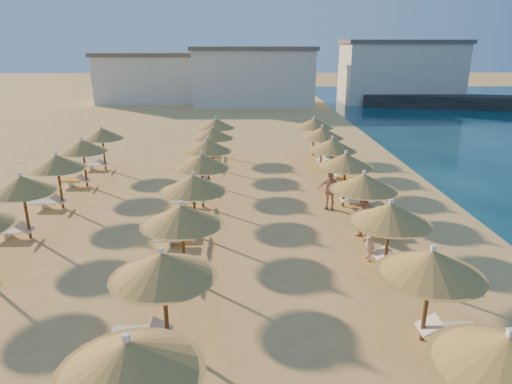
{
  "coord_description": "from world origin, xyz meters",
  "views": [
    {
      "loc": [
        -0.61,
        -15.68,
        7.77
      ],
      "look_at": [
        -0.2,
        4.0,
        1.3
      ],
      "focal_mm": 32.0,
      "sensor_mm": 36.0,
      "label": 1
    }
  ],
  "objects_px": {
    "parasol_row_west": "(188,199)",
    "beachgoer_a": "(370,240)",
    "parasol_row_east": "(375,197)",
    "beachgoer_c": "(330,190)",
    "beachgoer_b": "(363,220)",
    "jetty": "(488,102)"
  },
  "relations": [
    {
      "from": "parasol_row_west",
      "to": "beachgoer_a",
      "type": "height_order",
      "value": "parasol_row_west"
    },
    {
      "from": "parasol_row_east",
      "to": "beachgoer_c",
      "type": "height_order",
      "value": "parasol_row_east"
    },
    {
      "from": "beachgoer_a",
      "to": "beachgoer_b",
      "type": "height_order",
      "value": "beachgoer_b"
    },
    {
      "from": "parasol_row_east",
      "to": "parasol_row_west",
      "type": "xyz_separation_m",
      "value": [
        -6.94,
        0.0,
        0.0
      ]
    },
    {
      "from": "beachgoer_a",
      "to": "beachgoer_c",
      "type": "height_order",
      "value": "beachgoer_c"
    },
    {
      "from": "beachgoer_a",
      "to": "beachgoer_b",
      "type": "relative_size",
      "value": 0.93
    },
    {
      "from": "beachgoer_b",
      "to": "parasol_row_west",
      "type": "bearing_deg",
      "value": -100.91
    },
    {
      "from": "jetty",
      "to": "beachgoer_c",
      "type": "distance_m",
      "value": 43.52
    },
    {
      "from": "beachgoer_c",
      "to": "parasol_row_west",
      "type": "bearing_deg",
      "value": -114.17
    },
    {
      "from": "parasol_row_east",
      "to": "parasol_row_west",
      "type": "bearing_deg",
      "value": 180.0
    },
    {
      "from": "jetty",
      "to": "beachgoer_b",
      "type": "xyz_separation_m",
      "value": [
        -24.97,
        -38.76,
        0.1
      ]
    },
    {
      "from": "beachgoer_a",
      "to": "parasol_row_east",
      "type": "bearing_deg",
      "value": 153.78
    },
    {
      "from": "parasol_row_west",
      "to": "beachgoer_b",
      "type": "xyz_separation_m",
      "value": [
        6.92,
        1.37,
        -1.45
      ]
    },
    {
      "from": "parasol_row_east",
      "to": "parasol_row_west",
      "type": "distance_m",
      "value": 6.94
    },
    {
      "from": "parasol_row_east",
      "to": "beachgoer_c",
      "type": "relative_size",
      "value": 18.14
    },
    {
      "from": "parasol_row_west",
      "to": "beachgoer_a",
      "type": "bearing_deg",
      "value": -4.32
    },
    {
      "from": "beachgoer_c",
      "to": "beachgoer_b",
      "type": "relative_size",
      "value": 1.13
    },
    {
      "from": "jetty",
      "to": "beachgoer_b",
      "type": "bearing_deg",
      "value": -109.27
    },
    {
      "from": "jetty",
      "to": "beachgoer_b",
      "type": "relative_size",
      "value": 17.55
    },
    {
      "from": "parasol_row_east",
      "to": "beachgoer_b",
      "type": "relative_size",
      "value": 20.49
    },
    {
      "from": "jetty",
      "to": "beachgoer_c",
      "type": "height_order",
      "value": "beachgoer_c"
    },
    {
      "from": "jetty",
      "to": "parasol_row_east",
      "type": "height_order",
      "value": "parasol_row_east"
    }
  ]
}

